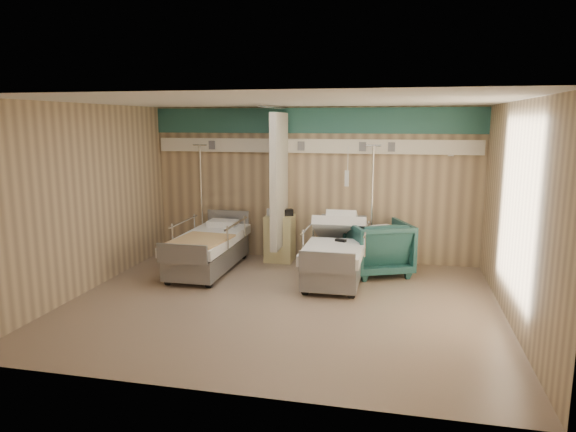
{
  "coord_description": "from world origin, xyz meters",
  "views": [
    {
      "loc": [
        1.58,
        -6.74,
        2.54
      ],
      "look_at": [
        -0.04,
        0.6,
        1.15
      ],
      "focal_mm": 32.0,
      "sensor_mm": 36.0,
      "label": 1
    }
  ],
  "objects_px": {
    "iv_stand_left": "(202,233)",
    "bed_right": "(336,260)",
    "bed_left": "(208,253)",
    "iv_stand_right": "(371,241)",
    "visitor_armchair": "(378,247)",
    "bedside_cabinet": "(280,238)"
  },
  "relations": [
    {
      "from": "bed_left",
      "to": "iv_stand_right",
      "type": "distance_m",
      "value": 2.87
    },
    {
      "from": "bedside_cabinet",
      "to": "iv_stand_right",
      "type": "distance_m",
      "value": 1.65
    },
    {
      "from": "iv_stand_right",
      "to": "iv_stand_left",
      "type": "relative_size",
      "value": 1.01
    },
    {
      "from": "bed_right",
      "to": "visitor_armchair",
      "type": "bearing_deg",
      "value": 35.84
    },
    {
      "from": "visitor_armchair",
      "to": "iv_stand_right",
      "type": "height_order",
      "value": "iv_stand_right"
    },
    {
      "from": "bed_right",
      "to": "bed_left",
      "type": "relative_size",
      "value": 1.0
    },
    {
      "from": "bedside_cabinet",
      "to": "iv_stand_left",
      "type": "height_order",
      "value": "iv_stand_left"
    },
    {
      "from": "iv_stand_right",
      "to": "bed_right",
      "type": "bearing_deg",
      "value": -117.29
    },
    {
      "from": "bed_left",
      "to": "iv_stand_left",
      "type": "height_order",
      "value": "iv_stand_left"
    },
    {
      "from": "bed_left",
      "to": "iv_stand_right",
      "type": "bearing_deg",
      "value": 19.75
    },
    {
      "from": "bed_right",
      "to": "iv_stand_right",
      "type": "height_order",
      "value": "iv_stand_right"
    },
    {
      "from": "bed_right",
      "to": "iv_stand_left",
      "type": "distance_m",
      "value": 2.84
    },
    {
      "from": "bedside_cabinet",
      "to": "iv_stand_right",
      "type": "bearing_deg",
      "value": 2.4
    },
    {
      "from": "visitor_armchair",
      "to": "iv_stand_right",
      "type": "xyz_separation_m",
      "value": [
        -0.15,
        0.5,
        -0.01
      ]
    },
    {
      "from": "bed_right",
      "to": "iv_stand_left",
      "type": "relative_size",
      "value": 1.02
    },
    {
      "from": "iv_stand_right",
      "to": "iv_stand_left",
      "type": "distance_m",
      "value": 3.18
    },
    {
      "from": "bed_right",
      "to": "iv_stand_right",
      "type": "relative_size",
      "value": 1.01
    },
    {
      "from": "iv_stand_left",
      "to": "bed_right",
      "type": "bearing_deg",
      "value": -19.39
    },
    {
      "from": "bedside_cabinet",
      "to": "visitor_armchair",
      "type": "bearing_deg",
      "value": -13.45
    },
    {
      "from": "bed_right",
      "to": "visitor_armchair",
      "type": "relative_size",
      "value": 2.18
    },
    {
      "from": "visitor_armchair",
      "to": "bed_right",
      "type": "bearing_deg",
      "value": 12.63
    },
    {
      "from": "visitor_armchair",
      "to": "iv_stand_left",
      "type": "relative_size",
      "value": 0.47
    }
  ]
}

